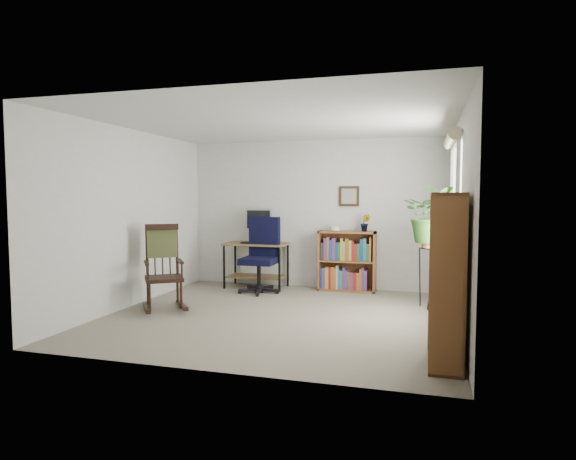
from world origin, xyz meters
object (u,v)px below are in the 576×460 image
(office_chair, at_px, (259,255))
(rocking_chair, at_px, (164,267))
(low_bookshelf, at_px, (347,261))
(tall_bookshelf, at_px, (446,280))
(desk, at_px, (256,265))

(office_chair, bearing_deg, rocking_chair, -117.53)
(low_bookshelf, height_order, tall_bookshelf, tall_bookshelf)
(desk, relative_size, rocking_chair, 0.89)
(office_chair, relative_size, low_bookshelf, 1.26)
(office_chair, xyz_separation_m, low_bookshelf, (1.29, 0.52, -0.12))
(rocking_chair, distance_m, tall_bookshelf, 3.68)
(desk, bearing_deg, tall_bookshelf, -46.60)
(office_chair, height_order, rocking_chair, office_chair)
(desk, height_order, tall_bookshelf, tall_bookshelf)
(low_bookshelf, xyz_separation_m, tall_bookshelf, (1.35, -3.11, 0.29))
(desk, xyz_separation_m, office_chair, (0.18, -0.40, 0.23))
(desk, relative_size, low_bookshelf, 1.07)
(tall_bookshelf, bearing_deg, desk, 133.40)
(desk, relative_size, tall_bookshelf, 0.67)
(rocking_chair, height_order, tall_bookshelf, tall_bookshelf)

